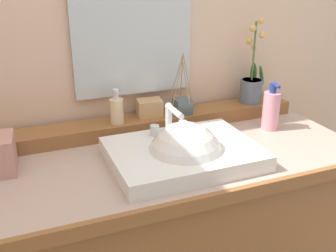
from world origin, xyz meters
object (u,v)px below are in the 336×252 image
(sink_basin, at_px, (184,157))
(lotion_bottle, at_px, (271,110))
(reed_diffuser, at_px, (182,105))
(potted_plant, at_px, (251,85))
(soap_dispenser, at_px, (117,110))
(trinket_box, at_px, (150,107))

(sink_basin, relative_size, lotion_bottle, 2.56)
(sink_basin, bearing_deg, reed_diffuser, 67.46)
(reed_diffuser, bearing_deg, potted_plant, 3.59)
(soap_dispenser, relative_size, reed_diffuser, 0.54)
(soap_dispenser, bearing_deg, lotion_bottle, -15.09)
(sink_basin, xyz_separation_m, lotion_bottle, (0.44, 0.14, 0.06))
(soap_dispenser, distance_m, lotion_bottle, 0.60)
(sink_basin, distance_m, soap_dispenser, 0.34)
(sink_basin, relative_size, potted_plant, 1.36)
(soap_dispenser, distance_m, trinket_box, 0.15)
(soap_dispenser, height_order, lotion_bottle, lotion_bottle)
(potted_plant, bearing_deg, trinket_box, 178.34)
(soap_dispenser, bearing_deg, reed_diffuser, 0.21)
(reed_diffuser, height_order, trinket_box, reed_diffuser)
(potted_plant, distance_m, lotion_bottle, 0.19)
(reed_diffuser, bearing_deg, soap_dispenser, -179.79)
(potted_plant, xyz_separation_m, soap_dispenser, (-0.60, -0.02, -0.03))
(lotion_bottle, bearing_deg, reed_diffuser, 153.18)
(potted_plant, bearing_deg, lotion_bottle, -96.57)
(soap_dispenser, relative_size, lotion_bottle, 0.70)
(trinket_box, xyz_separation_m, lotion_bottle, (0.44, -0.19, -0.01))
(sink_basin, distance_m, potted_plant, 0.57)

